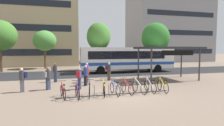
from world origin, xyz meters
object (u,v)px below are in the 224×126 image
at_px(parked_bicycle_yellow_8, 163,86).
at_px(commuter_red_pack_0, 79,77).
at_px(commuter_grey_pack_2, 55,71).
at_px(city_bus, 128,58).
at_px(parked_bicycle_blue_4, 115,89).
at_px(commuter_maroon_pack_5, 109,70).
at_px(street_tree_3, 0,35).
at_px(parked_bicycle_purple_1, 77,92).
at_px(commuter_red_pack_1, 86,74).
at_px(parked_bicycle_yellow_3, 104,89).
at_px(street_tree_2, 45,41).
at_px(transit_shelter, 169,49).
at_px(commuter_grey_pack_4, 48,77).
at_px(parked_bicycle_red_0, 63,92).
at_px(parked_bicycle_white_6, 139,87).
at_px(commuter_navy_pack_6, 22,78).
at_px(parked_bicycle_red_5, 127,88).
at_px(street_tree_0, 99,37).
at_px(parked_bicycle_white_7, 150,86).
at_px(parked_bicycle_black_2, 90,90).
at_px(commuter_navy_pack_3, 87,71).
at_px(street_tree_1, 155,38).

bearing_deg(parked_bicycle_yellow_8, commuter_red_pack_0, 72.96).
bearing_deg(commuter_grey_pack_2, city_bus, 36.05).
xyz_separation_m(parked_bicycle_blue_4, commuter_maroon_pack_5, (0.88, 5.41, 0.60)).
bearing_deg(street_tree_3, parked_bicycle_purple_1, -60.20).
height_order(commuter_red_pack_1, commuter_grey_pack_2, commuter_grey_pack_2).
xyz_separation_m(commuter_grey_pack_2, commuter_maroon_pack_5, (4.91, -0.28, 0.00)).
height_order(parked_bicycle_yellow_3, street_tree_2, street_tree_2).
bearing_deg(commuter_red_pack_1, city_bus, 174.63).
height_order(parked_bicycle_purple_1, transit_shelter, transit_shelter).
relative_size(city_bus, commuter_red_pack_1, 7.23).
bearing_deg(commuter_maroon_pack_5, commuter_grey_pack_4, -119.58).
xyz_separation_m(parked_bicycle_red_0, commuter_grey_pack_4, (-1.10, 2.63, 0.56)).
bearing_deg(commuter_red_pack_0, parked_bicycle_blue_4, -112.57).
distance_m(city_bus, parked_bicycle_white_6, 11.45).
relative_size(parked_bicycle_red_0, parked_bicycle_blue_4, 0.99).
relative_size(parked_bicycle_red_0, parked_bicycle_white_6, 1.01).
relative_size(commuter_grey_pack_4, commuter_navy_pack_6, 0.98).
distance_m(parked_bicycle_red_5, street_tree_0, 14.83).
bearing_deg(commuter_grey_pack_2, parked_bicycle_red_5, -44.13).
xyz_separation_m(parked_bicycle_red_5, parked_bicycle_white_7, (1.70, 0.07, 0.00)).
xyz_separation_m(commuter_red_pack_1, street_tree_3, (-9.66, 11.60, 3.78)).
bearing_deg(street_tree_0, commuter_maroon_pack_5, -94.22).
bearing_deg(city_bus, commuter_grey_pack_4, -136.47).
bearing_deg(street_tree_3, parked_bicycle_black_2, -57.84).
relative_size(parked_bicycle_yellow_8, commuter_navy_pack_6, 1.02).
distance_m(parked_bicycle_purple_1, commuter_navy_pack_3, 5.25).
bearing_deg(transit_shelter, street_tree_0, 114.54).
relative_size(parked_bicycle_yellow_3, street_tree_2, 0.29).
distance_m(commuter_grey_pack_4, street_tree_3, 14.70).
xyz_separation_m(parked_bicycle_blue_4, transit_shelter, (6.51, 4.23, 2.61)).
bearing_deg(commuter_navy_pack_6, street_tree_2, -103.19).
height_order(parked_bicycle_yellow_8, commuter_grey_pack_4, commuter_grey_pack_4).
xyz_separation_m(parked_bicycle_purple_1, street_tree_3, (-8.74, 15.26, 4.36)).
relative_size(parked_bicycle_red_0, street_tree_0, 0.25).
bearing_deg(commuter_navy_pack_6, commuter_red_pack_1, -178.69).
distance_m(parked_bicycle_yellow_8, street_tree_0, 15.01).
xyz_separation_m(parked_bicycle_blue_4, commuter_navy_pack_3, (-1.26, 4.85, 0.62)).
bearing_deg(commuter_navy_pack_3, commuter_red_pack_0, -167.78).
bearing_deg(street_tree_1, commuter_navy_pack_6, -143.61).
bearing_deg(parked_bicycle_yellow_3, parked_bicycle_black_2, 100.39).
relative_size(parked_bicycle_black_2, parked_bicycle_blue_4, 1.00).
bearing_deg(commuter_grey_pack_2, commuter_grey_pack_4, -91.12).
xyz_separation_m(parked_bicycle_purple_1, commuter_grey_pack_2, (-1.60, 5.92, 0.60)).
bearing_deg(parked_bicycle_white_6, commuter_grey_pack_2, 30.91).
distance_m(commuter_navy_pack_6, street_tree_0, 14.60).
bearing_deg(parked_bicycle_black_2, parked_bicycle_yellow_3, -79.86).
bearing_deg(parked_bicycle_white_7, parked_bicycle_black_2, 89.60).
height_order(commuter_red_pack_1, street_tree_1, street_tree_1).
relative_size(city_bus, street_tree_1, 1.71).
height_order(city_bus, commuter_grey_pack_4, city_bus).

